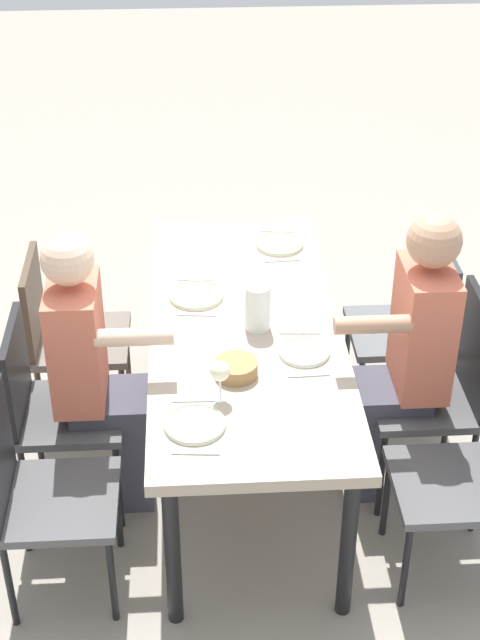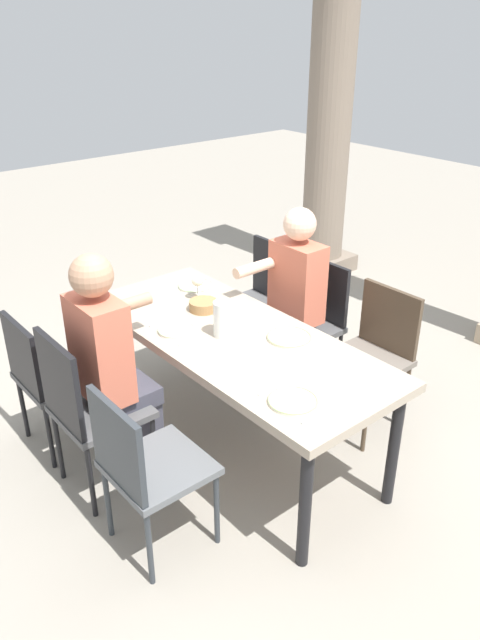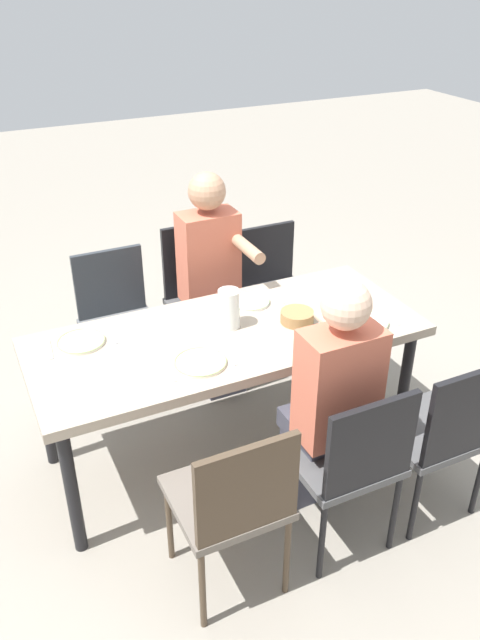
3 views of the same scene
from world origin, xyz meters
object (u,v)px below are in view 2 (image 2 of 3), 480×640
Objects in this scene: stone_column_near at (329,124)px; water_pitcher at (223,321)px; dining_table at (234,345)px; plate_0 at (196,286)px; plate_3 at (293,401)px; chair_west_north at (261,295)px; bread_basket at (203,305)px; chair_west_south at (47,373)px; plate_2 at (289,337)px; diner_man_white at (289,302)px; chair_mid_south at (85,405)px; chair_east_north at (374,349)px; plate_1 at (176,330)px; chair_east_south at (143,463)px; diner_woman_green at (112,364)px; chair_mid_north at (310,317)px.

stone_column_near is 3.07m from water_pitcher.
dining_table is 0.71m from plate_0.
stone_column_near is 12.72× the size of plate_3.
chair_west_north is 0.88m from bread_basket.
chair_west_south reaches higher than plate_2.
plate_0 is (-0.47, -0.40, 0.07)m from diner_man_white.
diner_man_white is at bearing 74.30° from bread_basket.
chair_west_north is at bearing 127.27° from water_pitcher.
chair_east_north is (0.55, 1.65, -0.03)m from chair_mid_south.
chair_mid_south is 4.62× the size of plate_1.
chair_east_north reaches higher than chair_west_south.
diner_man_white reaches higher than chair_mid_south.
chair_west_south is at bearing -132.13° from plate_2.
chair_west_north is at bearing -60.31° from stone_column_near.
chair_west_south is 0.90× the size of chair_mid_south.
diner_woman_green is (-0.55, 0.17, 0.21)m from chair_east_south.
plate_0 is at bearing 151.47° from bread_basket.
chair_mid_north is 4.33× the size of plate_1.
chair_east_north is 1.22m from plate_1.
chair_west_north reaches higher than chair_east_north.
plate_0 is (0.03, -0.60, 0.25)m from chair_west_north.
dining_table is 0.31m from plate_2.
chair_mid_south is at bearing -108.46° from chair_east_north.
dining_table is 0.33m from plate_1.
chair_west_south is 0.97× the size of chair_east_north.
dining_table is at bearing 72.54° from diner_woman_green.
chair_west_north is 1.00× the size of chair_mid_north.
stone_column_near reaches higher than chair_west_north.
plate_0 is at bearing -87.47° from chair_west_north.
bread_basket is (-0.16, -0.56, 0.09)m from diner_man_white.
chair_east_south reaches higher than plate_3.
dining_table is 2.21× the size of chair_east_south.
chair_west_south is 3.57m from stone_column_near.
diner_man_white is at bearing 110.94° from chair_east_south.
chair_east_south reaches higher than dining_table.
diner_man_white is 0.59m from bread_basket.
plate_2 is 0.61m from plate_3.
diner_man_white is 1.22m from plate_3.
chair_mid_south is at bearing -66.44° from stone_column_near.
plate_2 is (0.90, -0.02, -0.00)m from plate_0.
chair_west_north is 3.95× the size of plate_0.
chair_east_south is at bearing -17.36° from diner_woman_green.
diner_woman_green is 0.64m from water_pitcher.
dining_table is 2.18× the size of chair_mid_north.
chair_west_north is at bearing 146.12° from plate_2.
chair_west_south is 3.55× the size of plate_2.
chair_west_south is at bearing -108.84° from diner_man_white.
stone_column_near is 3.63m from plate_3.
chair_west_north is 1.15m from water_pitcher.
plate_1 is (-0.04, -1.04, 0.24)m from chair_mid_north.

